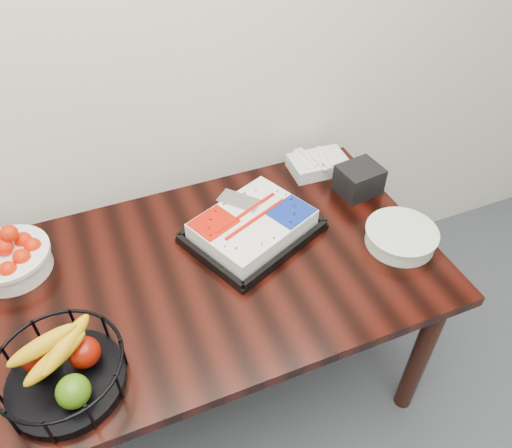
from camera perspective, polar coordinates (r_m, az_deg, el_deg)
name	(u,v)px	position (r m, az deg, el deg)	size (l,w,h in m)	color
table	(173,297)	(1.72, -9.43, -8.19)	(1.80, 0.90, 0.75)	black
cake_tray	(253,227)	(1.75, -0.38, -0.30)	(0.53, 0.48, 0.09)	black
tangerine_bowl	(8,254)	(1.80, -26.50, -3.12)	(0.26, 0.26, 0.17)	white
fruit_basket	(61,370)	(1.45, -21.36, -15.27)	(0.34, 0.34, 0.18)	black
plate_stack	(401,237)	(1.80, 16.21, -1.41)	(0.25, 0.25, 0.06)	white
fork_bag	(318,164)	(2.07, 7.12, 6.87)	(0.24, 0.16, 0.06)	silver
napkin_box	(359,180)	(1.97, 11.68, 4.99)	(0.16, 0.13, 0.11)	black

